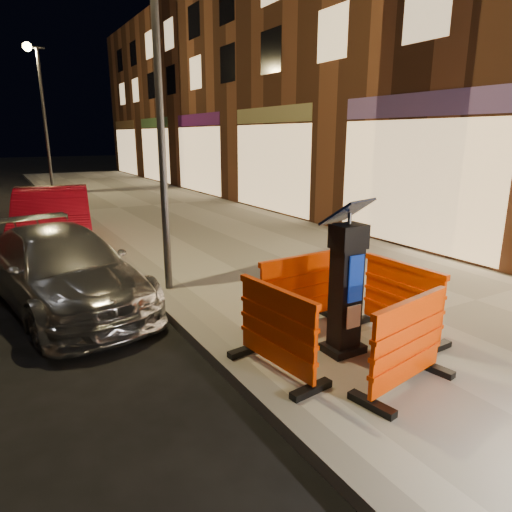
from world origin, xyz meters
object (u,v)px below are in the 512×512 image
parking_kiosk (346,283)px  barrier_back (298,291)px  barrier_bldgside (402,300)px  barrier_front (408,345)px  car_silver (67,307)px  barrier_kerbside (277,331)px  car_red (57,252)px

parking_kiosk → barrier_back: parking_kiosk is taller
barrier_bldgside → barrier_front: bearing=131.9°
barrier_front → car_silver: size_ratio=0.29×
parking_kiosk → barrier_bldgside: bearing=-5.1°
barrier_back → car_silver: 3.81m
barrier_bldgside → car_silver: 5.14m
barrier_back → barrier_bldgside: same height
barrier_kerbside → barrier_bldgside: same height
barrier_back → barrier_bldgside: size_ratio=1.00×
barrier_back → barrier_kerbside: size_ratio=1.00×
barrier_kerbside → car_silver: bearing=17.0°
barrier_back → barrier_kerbside: same height
parking_kiosk → car_silver: parking_kiosk is taller
barrier_kerbside → car_silver: 4.07m
car_silver → car_red: car_red is taller
barrier_bldgside → barrier_kerbside: bearing=86.9°
barrier_kerbside → car_red: size_ratio=0.27×
barrier_front → barrier_bldgside: size_ratio=1.00×
barrier_front → car_red: barrier_front is taller
barrier_front → car_silver: barrier_front is taller
parking_kiosk → barrier_bldgside: size_ratio=1.40×
car_red → barrier_bldgside: bearing=-58.3°
barrier_bldgside → car_silver: size_ratio=0.29×
barrier_kerbside → barrier_bldgside: bearing=-97.1°
car_silver → barrier_back: bearing=-55.9°
parking_kiosk → barrier_front: 1.02m
car_silver → parking_kiosk: bearing=-64.3°
barrier_front → car_red: (-2.23, 8.50, -0.63)m
barrier_bldgside → car_red: barrier_bldgside is taller
parking_kiosk → barrier_back: bearing=84.9°
barrier_front → car_silver: (-2.59, 4.62, -0.63)m
parking_kiosk → barrier_bldgside: parking_kiosk is taller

